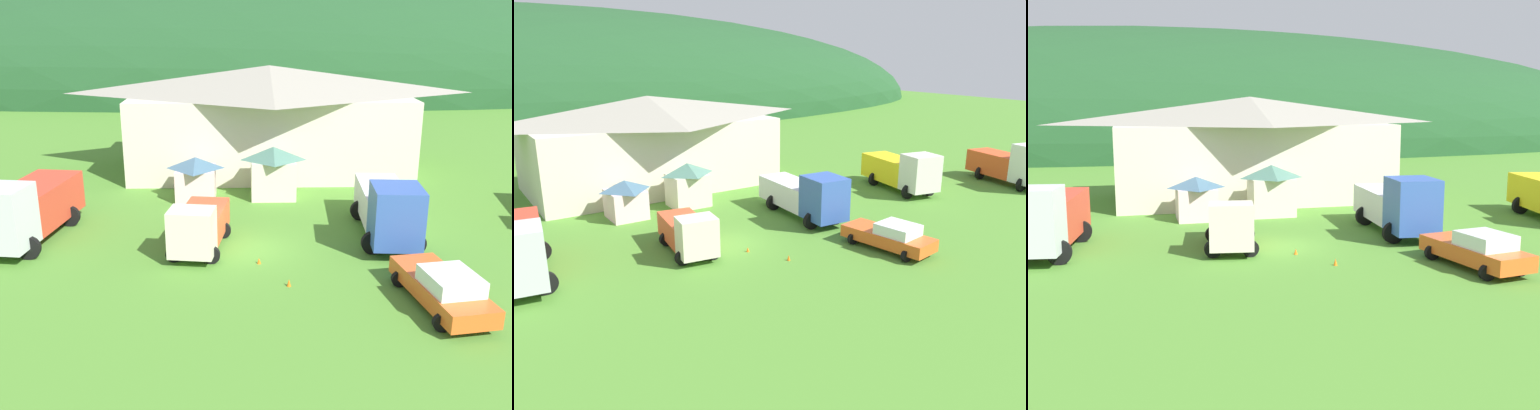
% 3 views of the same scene
% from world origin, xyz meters
% --- Properties ---
extents(ground_plane, '(200.00, 200.00, 0.00)m').
position_xyz_m(ground_plane, '(0.00, 0.00, 0.00)').
color(ground_plane, '#4C842D').
extents(forested_hill_backdrop, '(176.63, 60.00, 36.63)m').
position_xyz_m(forested_hill_backdrop, '(0.00, 71.73, 0.00)').
color(forested_hill_backdrop, '#1E4723').
rests_on(forested_hill_backdrop, ground).
extents(depot_building, '(20.81, 11.19, 7.49)m').
position_xyz_m(depot_building, '(1.48, 15.67, 3.86)').
color(depot_building, beige).
rests_on(depot_building, ground).
extents(play_shed_cream, '(2.93, 2.52, 3.21)m').
position_xyz_m(play_shed_cream, '(1.43, 8.44, 1.66)').
color(play_shed_cream, beige).
rests_on(play_shed_cream, ground).
extents(play_shed_pink, '(2.56, 2.76, 2.64)m').
position_xyz_m(play_shed_pink, '(-3.34, 8.23, 1.36)').
color(play_shed_pink, beige).
rests_on(play_shed_pink, ground).
extents(tow_truck_silver, '(3.98, 7.71, 3.47)m').
position_xyz_m(tow_truck_silver, '(-11.23, 1.37, 1.75)').
color(tow_truck_silver, silver).
rests_on(tow_truck_silver, ground).
extents(light_truck_cream, '(2.95, 5.52, 2.55)m').
position_xyz_m(light_truck_cream, '(-2.57, -0.03, 1.24)').
color(light_truck_cream, beige).
rests_on(light_truck_cream, ground).
extents(box_truck_blue, '(3.40, 8.11, 3.33)m').
position_xyz_m(box_truck_blue, '(6.81, 1.30, 1.63)').
color(box_truck_blue, '#3356AD').
rests_on(box_truck_blue, ground).
extents(flatbed_truck_yellow, '(4.03, 7.74, 3.36)m').
position_xyz_m(flatbed_truck_yellow, '(17.74, 2.62, 1.68)').
color(flatbed_truck_yellow, silver).
rests_on(flatbed_truck_yellow, ground).
extents(heavy_rig_white, '(4.11, 7.93, 3.70)m').
position_xyz_m(heavy_rig_white, '(26.98, -1.47, 1.82)').
color(heavy_rig_white, white).
rests_on(heavy_rig_white, ground).
extents(service_pickup_orange, '(2.97, 5.61, 1.66)m').
position_xyz_m(service_pickup_orange, '(7.22, -6.03, 0.83)').
color(service_pickup_orange, '#E25921').
rests_on(service_pickup_orange, ground).
extents(traffic_cone_near_pickup, '(0.36, 0.36, 0.55)m').
position_xyz_m(traffic_cone_near_pickup, '(0.26, -1.75, 0.00)').
color(traffic_cone_near_pickup, orange).
rests_on(traffic_cone_near_pickup, ground).
extents(traffic_cone_mid_row, '(0.36, 0.36, 0.63)m').
position_xyz_m(traffic_cone_mid_row, '(1.44, -4.09, 0.00)').
color(traffic_cone_mid_row, orange).
rests_on(traffic_cone_mid_row, ground).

